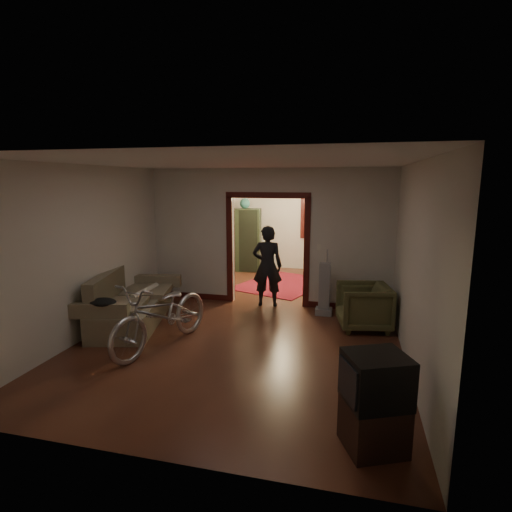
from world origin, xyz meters
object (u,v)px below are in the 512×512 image
(person, at_px, (267,266))
(armchair, at_px, (363,306))
(sofa, at_px, (132,298))
(locker, at_px, (245,240))
(bicycle, at_px, (162,314))
(desk, at_px, (323,264))

(person, bearing_deg, armchair, 147.78)
(sofa, distance_m, locker, 4.80)
(sofa, distance_m, bicycle, 1.30)
(armchair, bearing_deg, bicycle, -73.50)
(armchair, distance_m, person, 2.15)
(sofa, distance_m, desk, 5.49)
(person, bearing_deg, bicycle, 58.40)
(desk, bearing_deg, armchair, -70.83)
(person, bearing_deg, desk, -114.56)
(armchair, xyz_separation_m, locker, (-3.22, 3.96, 0.49))
(bicycle, height_order, person, person)
(locker, xyz_separation_m, desk, (2.23, -0.15, -0.56))
(bicycle, distance_m, armchair, 3.41)
(sofa, xyz_separation_m, locker, (0.81, 4.71, 0.40))
(sofa, bearing_deg, bicycle, -53.07)
(armchair, distance_m, locker, 5.13)
(sofa, xyz_separation_m, person, (2.13, 1.64, 0.34))
(bicycle, height_order, locker, locker)
(bicycle, bearing_deg, desk, 85.10)
(sofa, relative_size, person, 1.27)
(bicycle, xyz_separation_m, locker, (-0.20, 5.53, 0.35))
(locker, bearing_deg, person, -73.84)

